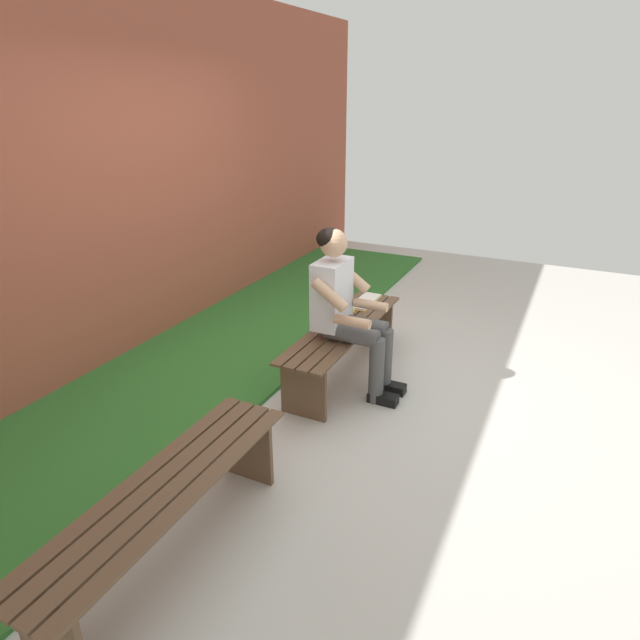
{
  "coord_description": "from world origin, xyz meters",
  "views": [
    {
      "loc": [
        3.6,
        1.54,
        2.12
      ],
      "look_at": [
        0.73,
        0.15,
        0.78
      ],
      "focal_mm": 30.74,
      "sensor_mm": 36.0,
      "label": 1
    }
  ],
  "objects_px": {
    "book_open": "(365,302)",
    "bench_near": "(343,338)",
    "bench_far": "(166,504)",
    "apple": "(350,311)",
    "person_seated": "(347,306)"
  },
  "relations": [
    {
      "from": "apple",
      "to": "book_open",
      "type": "height_order",
      "value": "apple"
    },
    {
      "from": "book_open",
      "to": "bench_near",
      "type": "bearing_deg",
      "value": 3.07
    },
    {
      "from": "bench_near",
      "to": "book_open",
      "type": "bearing_deg",
      "value": -176.81
    },
    {
      "from": "bench_far",
      "to": "apple",
      "type": "xyz_separation_m",
      "value": [
        -2.3,
        -0.04,
        0.15
      ]
    },
    {
      "from": "book_open",
      "to": "person_seated",
      "type": "bearing_deg",
      "value": 10.08
    },
    {
      "from": "bench_near",
      "to": "bench_far",
      "type": "distance_m",
      "value": 2.08
    },
    {
      "from": "bench_near",
      "to": "bench_far",
      "type": "relative_size",
      "value": 1.01
    },
    {
      "from": "bench_near",
      "to": "apple",
      "type": "xyz_separation_m",
      "value": [
        -0.22,
        -0.04,
        0.15
      ]
    },
    {
      "from": "bench_far",
      "to": "person_seated",
      "type": "height_order",
      "value": "person_seated"
    },
    {
      "from": "bench_far",
      "to": "book_open",
      "type": "distance_m",
      "value": 2.62
    },
    {
      "from": "bench_far",
      "to": "apple",
      "type": "bearing_deg",
      "value": -179.07
    },
    {
      "from": "bench_near",
      "to": "person_seated",
      "type": "height_order",
      "value": "person_seated"
    },
    {
      "from": "bench_far",
      "to": "person_seated",
      "type": "bearing_deg",
      "value": 177.02
    },
    {
      "from": "bench_far",
      "to": "apple",
      "type": "relative_size",
      "value": 19.36
    },
    {
      "from": "bench_near",
      "to": "person_seated",
      "type": "relative_size",
      "value": 1.3
    }
  ]
}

